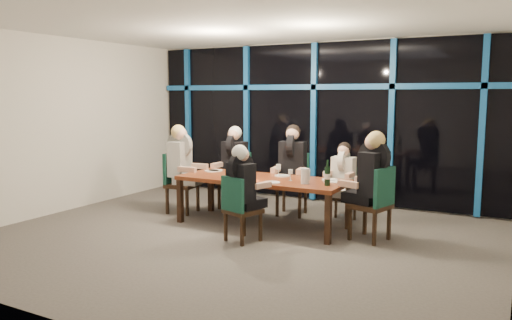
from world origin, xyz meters
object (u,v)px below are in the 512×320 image
object	(u,v)px
diner_end_right	(371,170)
diner_near_mid	(243,179)
dining_table	(262,182)
water_pitcher	(305,176)
chair_near_mid	(239,206)
diner_far_left	(234,155)
chair_far_right	(344,191)
chair_end_left	(178,179)
chair_end_right	(376,200)
diner_end_left	(182,156)
chair_far_mid	(293,180)
diner_far_right	(343,170)
chair_far_left	(236,177)
wine_bottle	(327,176)
diner_far_mid	(292,157)

from	to	relation	value
diner_end_right	diner_near_mid	size ratio (longest dim) A/B	1.14
dining_table	water_pitcher	xyz separation A→B (m)	(0.78, -0.16, 0.18)
chair_near_mid	diner_far_left	bearing A→B (deg)	-38.70
diner_far_left	diner_end_right	distance (m)	2.79
chair_far_right	chair_near_mid	distance (m)	2.06
chair_near_mid	diner_far_left	world-z (taller)	diner_far_left
dining_table	chair_end_left	bearing A→B (deg)	176.78
chair_end_right	diner_far_left	bearing A→B (deg)	-90.71
diner_end_right	water_pitcher	size ratio (longest dim) A/B	4.56
chair_end_right	diner_end_right	bearing A→B (deg)	-90.00
chair_far_right	diner_end_left	distance (m)	2.78
chair_end_left	chair_far_mid	bearing A→B (deg)	-72.07
dining_table	chair_far_mid	xyz separation A→B (m)	(0.10, 0.94, -0.10)
diner_end_right	water_pitcher	distance (m)	0.93
dining_table	diner_far_left	xyz separation A→B (m)	(-1.00, 0.81, 0.27)
chair_end_right	water_pitcher	world-z (taller)	chair_end_right
chair_end_right	diner_far_right	distance (m)	1.18
chair_end_left	chair_near_mid	xyz separation A→B (m)	(1.82, -1.03, -0.06)
chair_far_left	diner_far_left	xyz separation A→B (m)	(-0.00, -0.08, 0.40)
diner_far_right	diner_end_left	xyz separation A→B (m)	(-2.60, -0.75, 0.15)
diner_far_right	diner_end_right	xyz separation A→B (m)	(0.68, -0.83, 0.16)
chair_far_right	diner_end_right	bearing A→B (deg)	-51.70
chair_near_mid	diner_end_left	distance (m)	2.08
chair_end_left	wine_bottle	distance (m)	2.83
diner_end_left	chair_near_mid	bearing A→B (deg)	-128.39
chair_far_left	chair_end_right	world-z (taller)	chair_end_right
dining_table	diner_end_left	bearing A→B (deg)	176.21
dining_table	water_pitcher	size ratio (longest dim) A/B	11.66
chair_far_left	diner_far_mid	world-z (taller)	diner_far_mid
chair_far_right	chair_end_left	size ratio (longest dim) A/B	0.84
chair_end_right	diner_end_left	size ratio (longest dim) A/B	1.04
chair_end_left	diner_far_right	world-z (taller)	diner_far_right
chair_end_right	diner_far_mid	world-z (taller)	diner_far_mid
chair_far_left	diner_far_right	bearing A→B (deg)	0.14
diner_far_right	wine_bottle	world-z (taller)	diner_far_right
diner_end_right	diner_far_mid	bearing A→B (deg)	-102.34
chair_end_right	diner_far_right	xyz separation A→B (m)	(-0.77, 0.86, 0.25)
diner_far_right	chair_end_right	bearing A→B (deg)	-46.75
wine_bottle	water_pitcher	size ratio (longest dim) A/B	1.64
chair_end_right	chair_near_mid	world-z (taller)	chair_end_right
diner_end_right	water_pitcher	xyz separation A→B (m)	(-0.90, -0.18, -0.13)
diner_far_mid	diner_near_mid	world-z (taller)	diner_far_mid
dining_table	diner_far_right	xyz separation A→B (m)	(1.00, 0.86, 0.15)
dining_table	chair_near_mid	bearing A→B (deg)	-82.31
chair_far_mid	diner_far_left	bearing A→B (deg)	178.54
chair_far_mid	diner_end_right	size ratio (longest dim) A/B	1.02
chair_far_left	diner_far_right	world-z (taller)	diner_far_right
dining_table	chair_far_left	bearing A→B (deg)	138.14
chair_far_left	chair_near_mid	size ratio (longest dim) A/B	1.09
chair_far_right	diner_near_mid	xyz separation A→B (m)	(-0.85, -1.79, 0.40)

